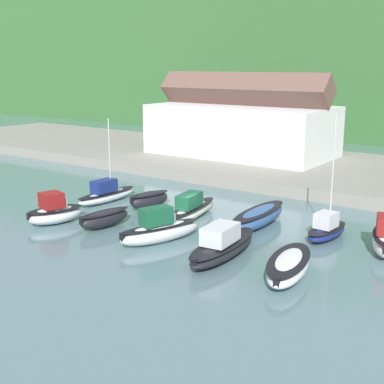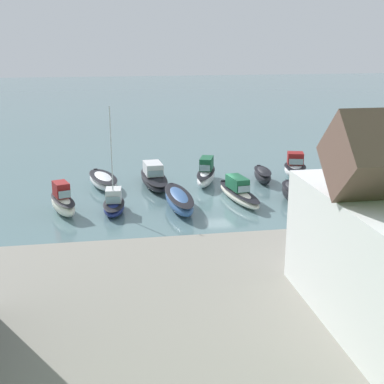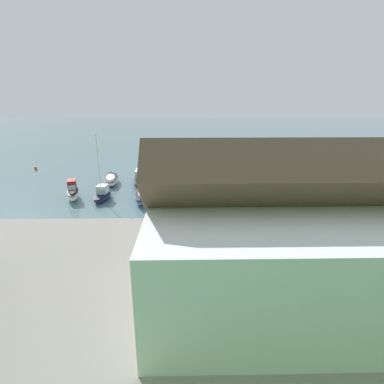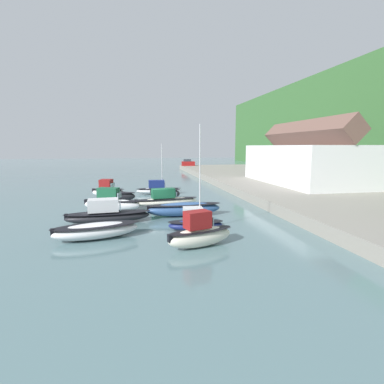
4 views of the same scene
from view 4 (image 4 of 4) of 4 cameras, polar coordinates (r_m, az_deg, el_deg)
name	(u,v)px [view 4 (image 4 of 4)]	position (r m, az deg, el deg)	size (l,w,h in m)	color
ground_plane	(158,209)	(36.08, -6.41, -3.21)	(320.00, 320.00, 0.00)	slate
quay_promenade	(338,197)	(44.76, 25.98, -0.91)	(127.05, 23.73, 1.24)	gray
harbor_clubhouse	(305,161)	(54.29, 20.67, 5.55)	(23.41, 12.21, 10.56)	white
moored_boat_0	(158,189)	(47.17, -6.42, 0.57)	(2.01, 7.16, 7.89)	white
moored_boat_1	(165,193)	(42.44, -5.14, -0.25)	(2.39, 4.46, 1.58)	black
moored_boat_2	(166,200)	(37.56, -5.04, -1.48)	(3.03, 8.41, 2.23)	white
moored_boat_3	(184,209)	(32.10, -1.56, -3.22)	(2.43, 8.24, 1.48)	#33568E
moored_boat_4	(195,222)	(26.64, 0.60, -5.73)	(2.24, 5.08, 9.27)	navy
moored_boat_5	(200,234)	(22.37, 1.51, -7.93)	(3.16, 5.58, 2.72)	white
moored_boat_6	(108,191)	(45.73, -15.76, 0.26)	(3.49, 5.20, 2.62)	white
moored_boat_7	(117,196)	(41.56, -14.04, -0.77)	(2.11, 4.96, 1.43)	black
moored_boat_8	(111,203)	(35.69, -15.18, -1.96)	(3.77, 6.91, 2.71)	white
moored_boat_9	(107,214)	(30.40, -15.86, -4.09)	(2.94, 8.39, 2.37)	black
moored_boat_10	(96,230)	(25.55, -17.81, -6.97)	(3.85, 7.24, 1.29)	white
parked_car_0	(188,163)	(96.32, -0.77, 5.56)	(2.09, 4.32, 2.16)	maroon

